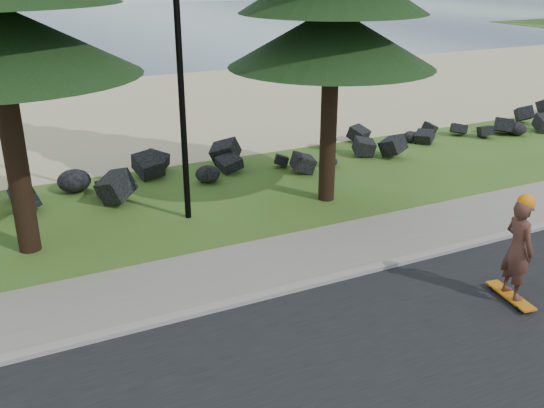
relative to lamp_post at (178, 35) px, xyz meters
name	(u,v)px	position (x,y,z in m)	size (l,w,h in m)	color
ground	(243,276)	(0.00, -3.20, -4.13)	(160.00, 160.00, 0.00)	#39571B
kerb	(263,296)	(0.00, -4.10, -4.08)	(160.00, 0.20, 0.10)	gray
sidewalk	(238,270)	(0.00, -3.00, -4.09)	(160.00, 2.00, 0.08)	slate
beach_sand	(95,115)	(0.00, 11.30, -4.13)	(160.00, 15.00, 0.01)	tan
ocean	(16,28)	(0.00, 47.80, -4.13)	(160.00, 58.00, 0.01)	#30435C
seawall_boulders	(159,185)	(0.00, 2.40, -4.13)	(60.00, 2.40, 1.10)	black
lamp_post	(178,35)	(0.00, 0.00, 0.00)	(0.25, 0.14, 8.14)	black
skateboarder	(518,249)	(3.89, -6.07, -3.13)	(0.52, 1.10, 2.00)	#BC680B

